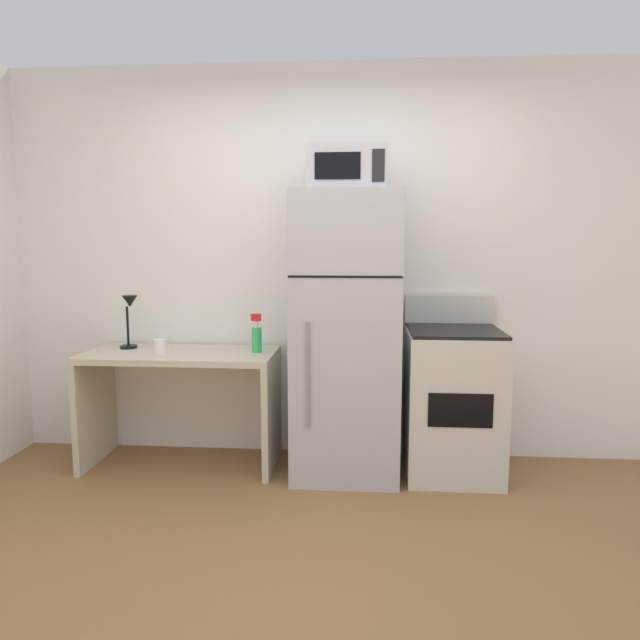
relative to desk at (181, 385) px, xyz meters
The scene contains 9 objects.
ground_plane 1.73m from the desk, 55.04° to the right, with size 12.00×12.00×0.00m, color olive.
wall_back_white 1.27m from the desk, 20.59° to the left, with size 5.00×0.10×2.60m, color white.
desk is the anchor object (origin of this frame).
desk_lamp 0.59m from the desk, 167.36° to the left, with size 0.14×0.12×0.35m.
coffee_mug 0.30m from the desk, 138.54° to the right, with size 0.08×0.08×0.10m, color white.
spray_bottle 0.59m from the desk, ahead, with size 0.06×0.06×0.25m.
refrigerator 1.12m from the desk, ahead, with size 0.65×0.66×1.75m.
microwave 1.72m from the desk, ahead, with size 0.46×0.35×0.26m.
oven_range 1.74m from the desk, ahead, with size 0.58×0.61×1.10m.
Camera 1 is at (0.25, -2.29, 1.47)m, focal length 33.09 mm.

